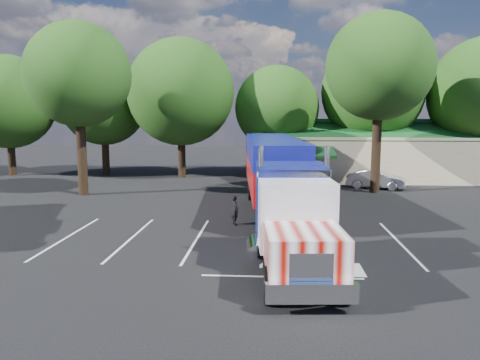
# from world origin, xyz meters

# --- Properties ---
(ground) EXTENTS (120.00, 120.00, 0.00)m
(ground) POSITION_xyz_m (0.00, 0.00, 0.00)
(ground) COLOR black
(ground) RESTS_ON ground
(event_hall) EXTENTS (24.20, 14.12, 5.55)m
(event_hall) POSITION_xyz_m (13.74, 17.81, 2.21)
(event_hall) COLOR beige
(event_hall) RESTS_ON ground
(tree_row_a) EXTENTS (9.00, 9.00, 11.68)m
(tree_row_a) POSITION_xyz_m (-22.00, 16.50, 7.16)
(tree_row_a) COLOR black
(tree_row_a) RESTS_ON ground
(tree_row_b) EXTENTS (8.40, 8.40, 11.35)m
(tree_row_b) POSITION_xyz_m (-13.00, 17.80, 7.13)
(tree_row_b) COLOR black
(tree_row_b) RESTS_ON ground
(tree_row_c) EXTENTS (10.00, 10.00, 13.05)m
(tree_row_c) POSITION_xyz_m (-5.00, 16.20, 8.04)
(tree_row_c) COLOR black
(tree_row_c) RESTS_ON ground
(tree_row_d) EXTENTS (8.00, 8.00, 10.60)m
(tree_row_d) POSITION_xyz_m (4.00, 17.50, 6.58)
(tree_row_d) COLOR black
(tree_row_d) RESTS_ON ground
(tree_row_e) EXTENTS (9.60, 9.60, 12.90)m
(tree_row_e) POSITION_xyz_m (13.00, 18.00, 8.09)
(tree_row_e) COLOR black
(tree_row_e) RESTS_ON ground
(tree_near_left) EXTENTS (7.60, 7.60, 12.65)m
(tree_near_left) POSITION_xyz_m (-10.50, 6.00, 8.81)
(tree_near_left) COLOR black
(tree_near_left) RESTS_ON ground
(tree_near_right) EXTENTS (8.00, 8.00, 13.50)m
(tree_near_right) POSITION_xyz_m (11.50, 8.50, 9.46)
(tree_near_right) COLOR black
(tree_near_right) RESTS_ON ground
(semi_truck) EXTENTS (4.78, 22.89, 4.76)m
(semi_truck) POSITION_xyz_m (3.84, -2.01, 2.69)
(semi_truck) COLOR black
(semi_truck) RESTS_ON ground
(woman) EXTENTS (0.60, 0.70, 1.62)m
(woman) POSITION_xyz_m (1.60, -2.86, 0.81)
(woman) COLOR black
(woman) RESTS_ON ground
(bicycle) EXTENTS (1.13, 1.81, 0.90)m
(bicycle) POSITION_xyz_m (5.50, 1.00, 0.45)
(bicycle) COLOR black
(bicycle) RESTS_ON ground
(silver_sedan) EXTENTS (4.88, 2.87, 1.52)m
(silver_sedan) POSITION_xyz_m (12.00, 10.50, 0.76)
(silver_sedan) COLOR #A9ACB0
(silver_sedan) RESTS_ON ground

